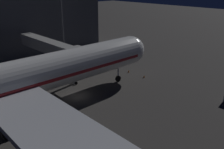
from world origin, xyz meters
TOP-DOWN VIEW (x-y plane):
  - ground_plane at (0.00, 0.00)m, footprint 320.00×320.00m
  - jet_bridge at (11.98, -2.97)m, footprint 22.36×3.40m
  - apron_floodlight_mast at (25.50, -13.90)m, footprint 2.90×0.50m
  - traffic_cone_nose_port at (-2.20, -15.57)m, footprint 0.36×0.36m
  - traffic_cone_nose_starboard at (2.20, -15.57)m, footprint 0.36×0.36m

SIDE VIEW (x-z plane):
  - ground_plane at x=0.00m, z-range 0.00..0.00m
  - traffic_cone_nose_port at x=-2.20m, z-range 0.00..0.55m
  - traffic_cone_nose_starboard at x=2.20m, z-range 0.00..0.55m
  - jet_bridge at x=11.98m, z-range 2.19..9.63m
  - apron_floodlight_mast at x=25.50m, z-range 1.44..19.13m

